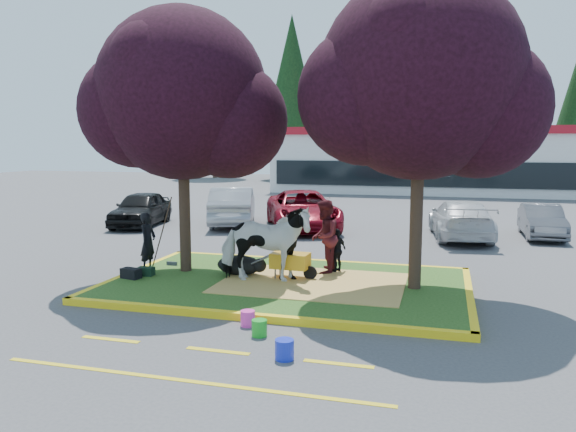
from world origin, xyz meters
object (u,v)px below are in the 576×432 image
(handler, at_px, (148,242))
(car_silver, at_px, (233,206))
(bucket_green, at_px, (259,328))
(bucket_blue, at_px, (284,349))
(wheelbarrow, at_px, (291,261))
(bucket_pink, at_px, (248,318))
(calf, at_px, (239,265))
(cow, at_px, (265,244))
(car_black, at_px, (141,209))

(handler, relative_size, car_silver, 0.31)
(bucket_green, distance_m, bucket_blue, 1.16)
(wheelbarrow, bearing_deg, car_silver, 121.93)
(wheelbarrow, distance_m, bucket_pink, 3.23)
(calf, distance_m, bucket_blue, 5.20)
(wheelbarrow, xyz_separation_m, car_silver, (-4.91, 8.85, 0.21))
(calf, height_order, bucket_blue, calf)
(cow, distance_m, calf, 1.18)
(calf, height_order, handler, handler)
(calf, bearing_deg, handler, -174.67)
(car_black, bearing_deg, cow, -56.05)
(bucket_blue, height_order, car_silver, car_silver)
(calf, height_order, bucket_green, calf)
(cow, bearing_deg, calf, 47.49)
(bucket_blue, distance_m, car_black, 15.52)
(calf, xyz_separation_m, bucket_green, (1.75, -3.66, -0.25))
(handler, relative_size, wheelbarrow, 0.91)
(car_silver, bearing_deg, cow, 97.95)
(car_silver, bearing_deg, handler, 80.30)
(wheelbarrow, distance_m, car_black, 11.37)
(calf, height_order, wheelbarrow, wheelbarrow)
(car_black, bearing_deg, bucket_green, -62.29)
(handler, distance_m, bucket_blue, 6.56)
(calf, bearing_deg, bucket_green, -64.08)
(car_silver, bearing_deg, bucket_blue, 96.93)
(wheelbarrow, bearing_deg, bucket_pink, -86.06)
(car_black, relative_size, car_silver, 0.86)
(calf, xyz_separation_m, bucket_pink, (1.37, -3.20, -0.25))
(bucket_blue, relative_size, car_black, 0.08)
(cow, distance_m, bucket_blue, 4.47)
(handler, xyz_separation_m, bucket_green, (4.12, -3.45, -0.74))
(handler, xyz_separation_m, bucket_pink, (3.74, -2.99, -0.74))
(handler, height_order, wheelbarrow, handler)
(bucket_pink, bearing_deg, wheelbarrow, 91.04)
(cow, height_order, car_black, cow)
(bucket_pink, bearing_deg, handler, 141.37)
(cow, distance_m, bucket_pink, 2.89)
(calf, xyz_separation_m, wheelbarrow, (1.31, 0.00, 0.18))
(bucket_pink, bearing_deg, cow, 101.21)
(handler, bearing_deg, calf, -84.31)
(cow, bearing_deg, handler, 73.44)
(bucket_pink, distance_m, bucket_blue, 1.76)
(car_black, bearing_deg, handler, -69.16)
(wheelbarrow, height_order, car_black, car_black)
(cow, xyz_separation_m, calf, (-0.84, 0.51, -0.66))
(bucket_pink, distance_m, car_silver, 13.05)
(cow, distance_m, car_black, 11.38)
(cow, relative_size, bucket_blue, 6.65)
(handler, height_order, bucket_green, handler)
(bucket_pink, xyz_separation_m, bucket_blue, (1.10, -1.37, 0.02))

